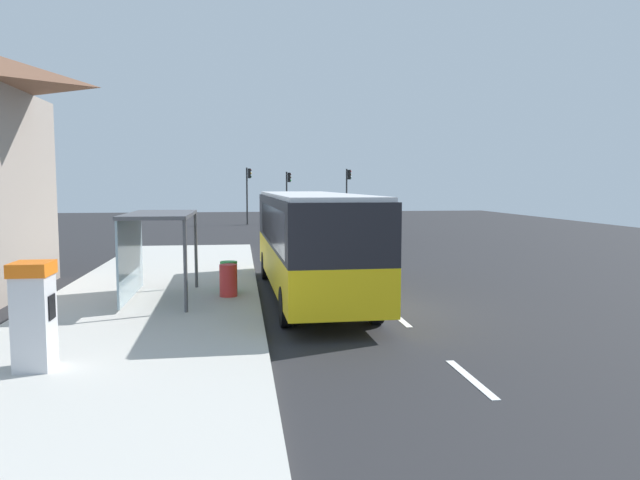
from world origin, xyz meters
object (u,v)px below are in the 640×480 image
(bus, at_px, (310,238))
(recycling_bin_green, at_px, (229,277))
(white_van, at_px, (338,219))
(ticket_machine, at_px, (34,315))
(recycling_bin_red, at_px, (228,280))
(traffic_light_far_side, at_px, (248,187))
(sedan_near, at_px, (308,214))
(traffic_light_median, at_px, (288,189))
(bus_shelter, at_px, (149,233))
(sedan_far, at_px, (318,219))
(traffic_light_near_side, at_px, (348,187))

(bus, xyz_separation_m, recycling_bin_green, (-2.49, 0.27, -1.19))
(white_van, height_order, ticket_machine, white_van)
(recycling_bin_red, bearing_deg, traffic_light_far_side, 88.17)
(sedan_near, height_order, traffic_light_median, traffic_light_median)
(ticket_machine, distance_m, recycling_bin_green, 8.06)
(sedan_near, bearing_deg, ticket_machine, -102.83)
(white_van, height_order, bus_shelter, bus_shelter)
(white_van, relative_size, recycling_bin_red, 5.55)
(bus, height_order, bus_shelter, bus)
(bus_shelter, bearing_deg, traffic_light_far_side, 84.54)
(sedan_far, distance_m, recycling_bin_red, 29.69)
(recycling_bin_green, bearing_deg, ticket_machine, -114.34)
(traffic_light_median, bearing_deg, traffic_light_near_side, -17.43)
(white_van, relative_size, sedan_far, 1.17)
(sedan_near, distance_m, recycling_bin_green, 36.37)
(traffic_light_far_side, relative_size, traffic_light_median, 1.07)
(bus, relative_size, traffic_light_far_side, 2.25)
(sedan_near, distance_m, sedan_far, 7.52)
(ticket_machine, bearing_deg, white_van, 69.07)
(sedan_near, relative_size, recycling_bin_red, 4.74)
(recycling_bin_green, distance_m, traffic_light_far_side, 33.90)
(ticket_machine, relative_size, traffic_light_near_side, 0.40)
(traffic_light_median, bearing_deg, ticket_machine, -100.70)
(traffic_light_near_side, bearing_deg, recycling_bin_red, -106.07)
(white_van, relative_size, traffic_light_far_side, 1.07)
(recycling_bin_red, bearing_deg, sedan_far, 77.35)
(bus, relative_size, ticket_machine, 5.70)
(ticket_machine, relative_size, bus_shelter, 0.48)
(sedan_near, xyz_separation_m, recycling_bin_green, (-6.50, -35.78, -0.14))
(sedan_near, height_order, traffic_light_far_side, traffic_light_far_side)
(traffic_light_median, bearing_deg, recycling_bin_red, -97.44)
(white_van, distance_m, bus_shelter, 20.85)
(traffic_light_far_side, xyz_separation_m, traffic_light_median, (3.50, 0.80, -0.20))
(white_van, xyz_separation_m, recycling_bin_red, (-6.40, -18.77, -0.69))
(white_van, bearing_deg, bus_shelter, -114.41)
(sedan_near, relative_size, traffic_light_near_side, 0.93)
(sedan_near, relative_size, bus_shelter, 1.12)
(sedan_near, distance_m, traffic_light_near_side, 4.89)
(recycling_bin_green, bearing_deg, recycling_bin_red, -90.00)
(traffic_light_median, xyz_separation_m, bus_shelter, (-6.82, -35.49, -0.97))
(white_van, bearing_deg, sedan_near, 89.66)
(white_van, height_order, recycling_bin_green, white_van)
(sedan_far, height_order, recycling_bin_green, sedan_far)
(white_van, distance_m, traffic_light_median, 16.70)
(bus, xyz_separation_m, bus_shelter, (-4.70, -0.64, 0.25))
(white_van, bearing_deg, recycling_bin_red, -108.83)
(white_van, height_order, traffic_light_median, traffic_light_median)
(ticket_machine, relative_size, recycling_bin_red, 2.04)
(sedan_far, bearing_deg, bus_shelter, -106.63)
(bus, relative_size, recycling_bin_red, 11.64)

